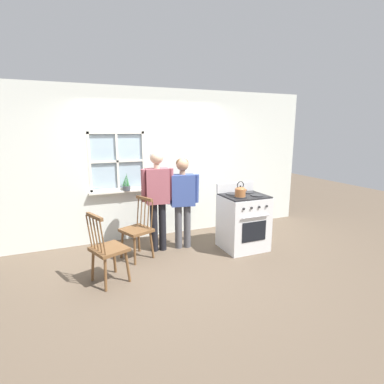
{
  "coord_description": "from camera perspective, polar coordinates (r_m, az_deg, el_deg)",
  "views": [
    {
      "loc": [
        -1.44,
        -3.9,
        1.99
      ],
      "look_at": [
        0.37,
        0.41,
        1.0
      ],
      "focal_mm": 28.0,
      "sensor_mm": 36.0,
      "label": 1
    }
  ],
  "objects": [
    {
      "name": "potted_plant",
      "position": [
        5.38,
        -12.36,
        1.31
      ],
      "size": [
        0.14,
        0.13,
        0.31
      ],
      "color": "#42474C",
      "rests_on": "wall_back"
    },
    {
      "name": "wall_back",
      "position": [
        5.54,
        -7.32,
        5.17
      ],
      "size": [
        6.4,
        0.16,
        2.7
      ],
      "color": "silver",
      "rests_on": "ground_plane"
    },
    {
      "name": "chair_by_window",
      "position": [
        4.75,
        -10.34,
        -7.16
      ],
      "size": [
        0.53,
        0.54,
        0.95
      ],
      "rotation": [
        0.0,
        0.0,
        -1.17
      ],
      "color": "brown",
      "rests_on": "ground_plane"
    },
    {
      "name": "stove",
      "position": [
        5.11,
        9.71,
        -5.49
      ],
      "size": [
        0.71,
        0.68,
        1.08
      ],
      "color": "silver",
      "rests_on": "ground_plane"
    },
    {
      "name": "chair_near_wall",
      "position": [
        4.11,
        -15.77,
        -10.56
      ],
      "size": [
        0.53,
        0.54,
        0.95
      ],
      "rotation": [
        0.0,
        0.0,
        1.94
      ],
      "color": "brown",
      "rests_on": "ground_plane"
    },
    {
      "name": "ground_plane",
      "position": [
        4.61,
        -2.33,
        -13.62
      ],
      "size": [
        16.0,
        16.0,
        0.0
      ],
      "primitive_type": "plane",
      "color": "brown"
    },
    {
      "name": "person_teen_center",
      "position": [
        4.95,
        -1.8,
        -0.51
      ],
      "size": [
        0.55,
        0.27,
        1.52
      ],
      "rotation": [
        0.0,
        0.0,
        -0.17
      ],
      "color": "#4C4C51",
      "rests_on": "ground_plane"
    },
    {
      "name": "person_elderly_left",
      "position": [
        4.84,
        -6.61,
        0.18
      ],
      "size": [
        0.53,
        0.25,
        1.66
      ],
      "rotation": [
        0.0,
        0.0,
        -0.11
      ],
      "color": "black",
      "rests_on": "ground_plane"
    },
    {
      "name": "kettle",
      "position": [
        4.78,
        9.18,
        0.14
      ],
      "size": [
        0.21,
        0.17,
        0.25
      ],
      "color": "#A86638",
      "rests_on": "stove"
    }
  ]
}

